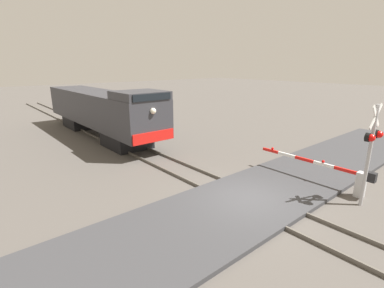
{
  "coord_description": "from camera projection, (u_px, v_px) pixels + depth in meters",
  "views": [
    {
      "loc": [
        -8.8,
        -6.72,
        5.57
      ],
      "look_at": [
        0.97,
        4.83,
        1.29
      ],
      "focal_mm": 26.41,
      "sensor_mm": 36.0,
      "label": 1
    }
  ],
  "objects": [
    {
      "name": "ground_plane",
      "position": [
        248.0,
        201.0,
        11.92
      ],
      "size": [
        160.0,
        160.0,
        0.0
      ],
      "primitive_type": "plane",
      "color": "#514C47"
    },
    {
      "name": "rail_track_left",
      "position": [
        237.0,
        205.0,
        11.45
      ],
      "size": [
        0.08,
        80.0,
        0.15
      ],
      "primitive_type": "cube",
      "color": "#59544C",
      "rests_on": "ground_plane"
    },
    {
      "name": "rail_track_right",
      "position": [
        259.0,
        195.0,
        12.35
      ],
      "size": [
        0.08,
        80.0,
        0.15
      ],
      "primitive_type": "cube",
      "color": "#59544C",
      "rests_on": "ground_plane"
    },
    {
      "name": "road_surface",
      "position": [
        248.0,
        199.0,
        11.9
      ],
      "size": [
        36.0,
        4.45,
        0.16
      ],
      "primitive_type": "cube",
      "color": "#38383A",
      "rests_on": "ground_plane"
    },
    {
      "name": "locomotive",
      "position": [
        101.0,
        110.0,
        22.27
      ],
      "size": [
        2.99,
        15.86,
        4.0
      ],
      "color": "black",
      "rests_on": "ground_plane"
    },
    {
      "name": "crossing_signal",
      "position": [
        372.0,
        144.0,
        10.87
      ],
      "size": [
        1.18,
        0.33,
        4.16
      ],
      "color": "#ADADB2",
      "rests_on": "ground_plane"
    },
    {
      "name": "crossing_gate",
      "position": [
        344.0,
        176.0,
        12.64
      ],
      "size": [
        0.36,
        5.62,
        1.23
      ],
      "color": "silver",
      "rests_on": "ground_plane"
    }
  ]
}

